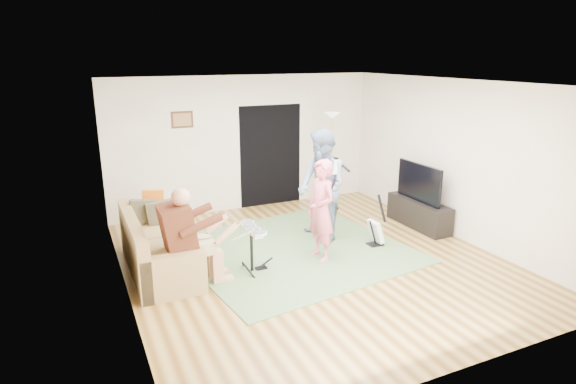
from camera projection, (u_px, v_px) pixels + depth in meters
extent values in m
plane|color=brown|center=(313.00, 261.00, 7.47)|extent=(6.00, 6.00, 0.00)
plane|color=white|center=(316.00, 83.00, 6.72)|extent=(6.00, 6.00, 0.00)
plane|color=brown|center=(117.00, 180.00, 6.11)|extent=(0.00, 2.05, 2.05)
plane|color=black|center=(271.00, 156.00, 10.01)|extent=(2.10, 0.00, 2.10)
cube|color=#3F2314|center=(182.00, 120.00, 9.05)|extent=(0.42, 0.03, 0.32)
cube|color=#517245|center=(294.00, 250.00, 7.86)|extent=(3.77, 3.64, 0.02)
cube|color=#A58652|center=(161.00, 256.00, 7.13)|extent=(0.85, 1.71, 0.42)
cube|color=#A58652|center=(134.00, 246.00, 6.92)|extent=(0.16, 2.11, 0.85)
cube|color=#A58652|center=(149.00, 230.00, 7.93)|extent=(0.85, 0.20, 0.60)
cube|color=#A58652|center=(174.00, 276.00, 6.27)|extent=(0.85, 0.20, 0.60)
cube|color=#592919|center=(178.00, 229.00, 6.45)|extent=(0.39, 0.51, 0.64)
sphere|color=tan|center=(181.00, 197.00, 6.35)|extent=(0.25, 0.25, 0.25)
cylinder|color=black|center=(252.00, 250.00, 7.01)|extent=(0.05, 0.05, 0.64)
cube|color=silver|center=(251.00, 230.00, 6.92)|extent=(0.12, 0.64, 0.04)
imported|color=#E0617D|center=(321.00, 210.00, 7.33)|extent=(0.42, 0.60, 1.59)
imported|color=slate|center=(322.00, 187.00, 8.04)|extent=(0.74, 0.95, 1.92)
cube|color=black|center=(375.00, 244.00, 8.06)|extent=(0.24, 0.20, 0.03)
cube|color=white|center=(376.00, 231.00, 7.99)|extent=(0.19, 0.29, 0.38)
cylinder|color=black|center=(382.00, 208.00, 7.93)|extent=(0.20, 0.04, 0.50)
cylinder|color=black|center=(330.00, 208.00, 9.98)|extent=(0.35, 0.35, 0.03)
cylinder|color=tan|center=(331.00, 163.00, 9.72)|extent=(0.05, 0.05, 1.88)
cone|color=white|center=(332.00, 116.00, 9.45)|extent=(0.31, 0.31, 0.13)
cube|color=#D1AF87|center=(153.00, 220.00, 8.08)|extent=(0.48, 0.48, 0.04)
cube|color=orange|center=(150.00, 201.00, 8.14)|extent=(0.36, 0.19, 0.37)
cube|color=black|center=(419.00, 213.00, 8.90)|extent=(0.40, 1.40, 0.50)
cube|color=black|center=(419.00, 182.00, 8.71)|extent=(0.06, 1.12, 0.68)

